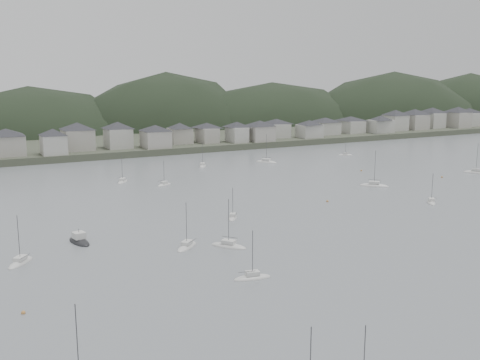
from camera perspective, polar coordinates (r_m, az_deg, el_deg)
ground at (r=106.15m, az=19.44°, el=-9.98°), size 900.00×900.00×0.00m
far_shore_land at (r=370.75m, az=-16.04°, el=4.99°), size 900.00×250.00×3.00m
forested_ridge at (r=348.43m, az=-14.29°, el=2.61°), size 851.55×103.94×102.57m
waterfront_town at (r=280.69m, az=-1.12°, el=5.13°), size 451.48×28.46×12.92m
moored_fleet at (r=145.66m, az=2.71°, el=-3.65°), size 230.43×162.84×12.82m
motor_launch_far at (r=128.48m, az=-16.10°, el=-6.02°), size 4.59×8.96×4.03m
mooring_buoys at (r=159.31m, az=12.88°, el=-2.67°), size 147.80×97.32×0.70m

